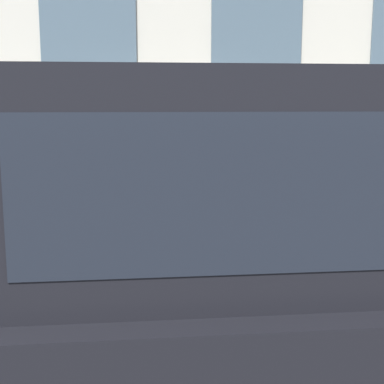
{
  "coord_description": "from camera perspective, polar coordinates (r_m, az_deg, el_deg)",
  "views": [
    {
      "loc": [
        -3.59,
        0.51,
        1.77
      ],
      "look_at": [
        0.84,
        0.03,
        1.01
      ],
      "focal_mm": 50.0,
      "sensor_mm": 36.0,
      "label": 1
    }
  ],
  "objects": [
    {
      "name": "person",
      "position": [
        4.77,
        4.13,
        -0.64
      ],
      "size": [
        0.3,
        0.2,
        1.23
      ],
      "rotation": [
        0.0,
        0.0,
        2.32
      ],
      "color": "#998466",
      "rests_on": "sidewalk"
    },
    {
      "name": "parked_truck_charcoal_near",
      "position": [
        2.68,
        15.15,
        -5.89
      ],
      "size": [
        2.04,
        4.89,
        1.88
      ],
      "color": "black",
      "rests_on": "ground_plane"
    },
    {
      "name": "fire_hydrant",
      "position": [
        4.4,
        -4.51,
        -6.05
      ],
      "size": [
        0.37,
        0.47,
        0.78
      ],
      "color": "gray",
      "rests_on": "sidewalk"
    },
    {
      "name": "sidewalk",
      "position": [
        5.46,
        -0.55,
        -8.26
      ],
      "size": [
        3.15,
        60.0,
        0.18
      ],
      "color": "gray",
      "rests_on": "ground_plane"
    },
    {
      "name": "ground_plane",
      "position": [
        4.04,
        1.74,
        -16.36
      ],
      "size": [
        80.0,
        80.0,
        0.0
      ],
      "primitive_type": "plane",
      "color": "#38383A"
    }
  ]
}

